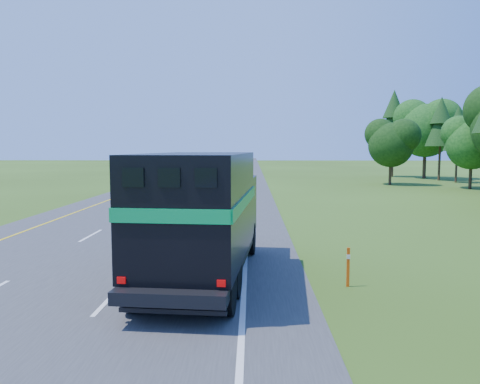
% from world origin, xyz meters
% --- Properties ---
extents(road, '(15.00, 260.00, 0.04)m').
position_xyz_m(road, '(0.00, 50.00, 0.02)').
color(road, '#38383A').
rests_on(road, ground).
extents(lane_markings, '(11.15, 260.00, 0.01)m').
position_xyz_m(lane_markings, '(0.00, 50.00, 0.04)').
color(lane_markings, yellow).
rests_on(lane_markings, road).
extents(horse_truck, '(3.47, 9.12, 3.95)m').
position_xyz_m(horse_truck, '(4.19, 12.86, 2.15)').
color(horse_truck, black).
rests_on(horse_truck, road).
extents(white_suv, '(2.81, 6.10, 1.69)m').
position_xyz_m(white_suv, '(-3.82, 56.86, 0.89)').
color(white_suv, white).
rests_on(white_suv, road).
extents(far_car, '(1.96, 4.58, 1.54)m').
position_xyz_m(far_car, '(-3.42, 108.88, 0.81)').
color(far_car, '#AFAEB5').
rests_on(far_car, road).
extents(delineator, '(0.10, 0.05, 1.19)m').
position_xyz_m(delineator, '(8.61, 12.29, 0.64)').
color(delineator, '#F94B0D').
rests_on(delineator, ground).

